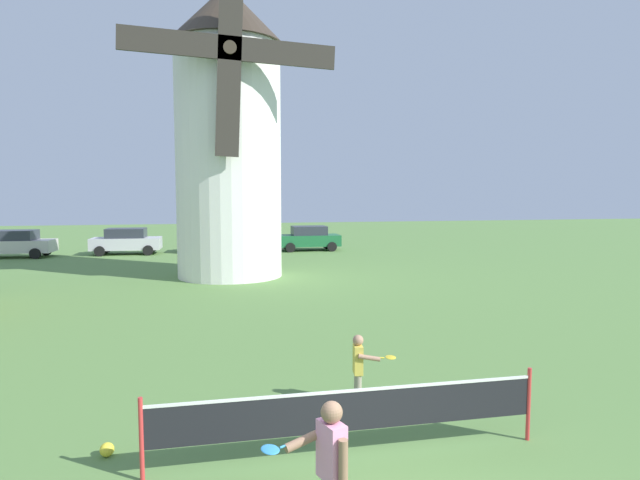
{
  "coord_description": "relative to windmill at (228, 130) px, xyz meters",
  "views": [
    {
      "loc": [
        -1.97,
        -4.83,
        3.68
      ],
      "look_at": [
        -0.12,
        4.0,
        2.87
      ],
      "focal_mm": 29.79,
      "sensor_mm": 36.0,
      "label": 1
    }
  ],
  "objects": [
    {
      "name": "stray_ball",
      "position": [
        -2.35,
        -16.0,
        -6.3
      ],
      "size": [
        0.2,
        0.2,
        0.2
      ],
      "primitive_type": "sphere",
      "color": "yellow",
      "rests_on": "ground_plane"
    },
    {
      "name": "parked_car_green",
      "position": [
        5.35,
        9.58,
        -5.59
      ],
      "size": [
        3.91,
        1.93,
        1.56
      ],
      "color": "#1E6638",
      "rests_on": "ground_plane"
    },
    {
      "name": "parked_car_cream",
      "position": [
        -11.84,
        9.38,
        -5.59
      ],
      "size": [
        4.45,
        2.09,
        1.56
      ],
      "color": "silver",
      "rests_on": "ground_plane"
    },
    {
      "name": "tennis_net",
      "position": [
        0.95,
        -16.76,
        -5.72
      ],
      "size": [
        5.55,
        0.06,
        1.1
      ],
      "color": "red",
      "rests_on": "ground_plane"
    },
    {
      "name": "parked_car_silver",
      "position": [
        -5.76,
        9.75,
        -5.59
      ],
      "size": [
        4.03,
        1.99,
        1.56
      ],
      "color": "silver",
      "rests_on": "ground_plane"
    },
    {
      "name": "windmill",
      "position": [
        0.0,
        0.0,
        0.0
      ],
      "size": [
        8.2,
        5.26,
        13.26
      ],
      "color": "white",
      "rests_on": "ground_plane"
    },
    {
      "name": "player_far",
      "position": [
        1.6,
        -14.99,
        -5.7
      ],
      "size": [
        0.71,
        0.57,
        1.24
      ],
      "color": "#9E937F",
      "rests_on": "ground_plane"
    },
    {
      "name": "parked_car_black",
      "position": [
        -0.4,
        9.89,
        -5.59
      ],
      "size": [
        4.42,
        2.18,
        1.56
      ],
      "color": "#1E232D",
      "rests_on": "ground_plane"
    },
    {
      "name": "player_near",
      "position": [
        0.29,
        -18.43,
        -5.54
      ],
      "size": [
        0.91,
        0.49,
        1.53
      ],
      "color": "#333338",
      "rests_on": "ground_plane"
    }
  ]
}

